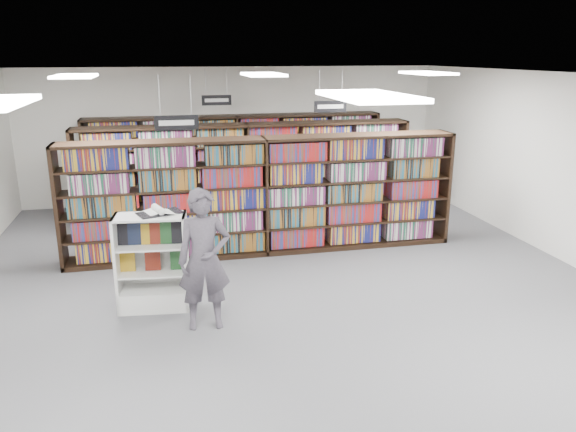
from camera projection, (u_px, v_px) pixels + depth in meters
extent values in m
plane|color=#4E4F53|center=(289.00, 296.00, 8.44)|extent=(12.00, 12.00, 0.00)
cube|color=silver|center=(290.00, 77.00, 7.54)|extent=(10.00, 12.00, 0.10)
cube|color=white|center=(234.00, 135.00, 13.61)|extent=(10.00, 0.10, 3.20)
cube|color=black|center=(264.00, 196.00, 10.02)|extent=(7.00, 0.60, 2.10)
cube|color=maroon|center=(264.00, 196.00, 10.02)|extent=(6.88, 0.42, 1.98)
cube|color=black|center=(247.00, 173.00, 11.89)|extent=(7.00, 0.60, 2.10)
cube|color=maroon|center=(247.00, 173.00, 11.89)|extent=(6.88, 0.42, 1.98)
cube|color=black|center=(237.00, 159.00, 13.48)|extent=(7.00, 0.60, 2.10)
cube|color=maroon|center=(237.00, 159.00, 13.48)|extent=(6.88, 0.42, 1.98)
cylinder|color=#B2B2B7|center=(159.00, 96.00, 8.20)|extent=(0.01, 0.01, 0.58)
cylinder|color=#B2B2B7|center=(191.00, 95.00, 8.29)|extent=(0.01, 0.01, 0.58)
cube|color=black|center=(177.00, 123.00, 8.36)|extent=(0.65, 0.02, 0.22)
cube|color=white|center=(177.00, 123.00, 8.34)|extent=(0.52, 0.00, 0.08)
cylinder|color=#B2B2B7|center=(319.00, 86.00, 10.70)|extent=(0.01, 0.01, 0.58)
cylinder|color=#B2B2B7|center=(342.00, 85.00, 10.80)|extent=(0.01, 0.01, 0.58)
cube|color=black|center=(330.00, 107.00, 10.86)|extent=(0.65, 0.02, 0.22)
cube|color=white|center=(331.00, 107.00, 10.85)|extent=(0.52, 0.00, 0.08)
cylinder|color=#B2B2B7|center=(205.00, 82.00, 12.15)|extent=(0.01, 0.01, 0.58)
cylinder|color=#B2B2B7|center=(226.00, 81.00, 12.25)|extent=(0.01, 0.01, 0.58)
cube|color=black|center=(217.00, 100.00, 12.31)|extent=(0.65, 0.02, 0.22)
cube|color=white|center=(217.00, 100.00, 12.30)|extent=(0.52, 0.00, 0.08)
cube|color=white|center=(369.00, 96.00, 4.75)|extent=(0.60, 1.20, 0.04)
cube|color=white|center=(75.00, 76.00, 8.79)|extent=(0.60, 1.20, 0.04)
cube|color=white|center=(263.00, 75.00, 9.43)|extent=(0.60, 1.20, 0.04)
cube|color=white|center=(427.00, 73.00, 10.06)|extent=(0.60, 1.20, 0.04)
cube|color=white|center=(155.00, 298.00, 8.01)|extent=(1.03, 0.60, 0.29)
cube|color=white|center=(118.00, 264.00, 7.81)|extent=(0.09, 0.49, 1.38)
cube|color=white|center=(186.00, 261.00, 7.91)|extent=(0.09, 0.49, 1.38)
cube|color=white|center=(154.00, 257.00, 8.08)|extent=(0.98, 0.14, 1.38)
cube|color=white|center=(149.00, 216.00, 7.67)|extent=(1.03, 0.60, 0.03)
cube|color=white|center=(153.00, 272.00, 7.90)|extent=(0.95, 0.55, 0.02)
cube|color=white|center=(151.00, 246.00, 7.79)|extent=(0.95, 0.55, 0.02)
cube|color=black|center=(123.00, 235.00, 7.75)|extent=(0.20, 0.09, 0.30)
cube|color=#131B32|center=(134.00, 234.00, 7.77)|extent=(0.20, 0.09, 0.30)
cube|color=gold|center=(145.00, 234.00, 7.79)|extent=(0.20, 0.09, 0.30)
cube|color=maroon|center=(156.00, 234.00, 7.80)|extent=(0.20, 0.09, 0.30)
cube|color=#1E4F23|center=(167.00, 233.00, 7.82)|extent=(0.20, 0.09, 0.30)
cube|color=black|center=(178.00, 233.00, 7.83)|extent=(0.20, 0.09, 0.30)
cube|color=gold|center=(127.00, 262.00, 7.87)|extent=(0.22, 0.08, 0.28)
cube|color=maroon|center=(153.00, 261.00, 7.91)|extent=(0.22, 0.08, 0.28)
cube|color=#1E4F23|center=(178.00, 260.00, 7.94)|extent=(0.22, 0.08, 0.28)
cube|color=black|center=(160.00, 213.00, 7.76)|extent=(0.67, 0.52, 0.01)
cube|color=white|center=(149.00, 213.00, 7.72)|extent=(0.35, 0.39, 0.05)
cube|color=white|center=(170.00, 212.00, 7.78)|extent=(0.35, 0.39, 0.07)
cylinder|color=white|center=(158.00, 209.00, 7.74)|extent=(0.19, 0.32, 0.10)
imported|color=#4D4751|center=(204.00, 260.00, 7.25)|extent=(0.70, 0.47, 1.88)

